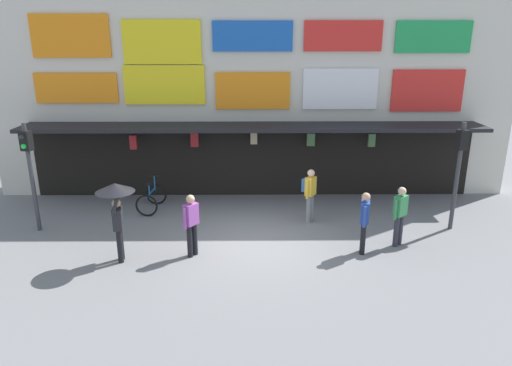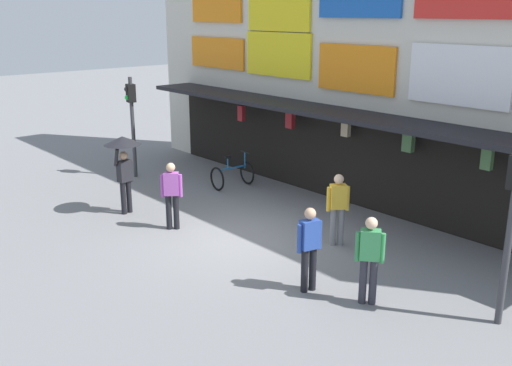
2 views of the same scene
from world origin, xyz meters
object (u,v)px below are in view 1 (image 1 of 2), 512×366
at_px(bicycle_parked, 151,199).
at_px(pedestrian_in_red, 364,219).
at_px(traffic_light_near, 29,160).
at_px(pedestrian_with_umbrella, 116,200).
at_px(pedestrian_in_blue, 191,222).
at_px(traffic_light_far, 459,159).
at_px(pedestrian_in_white, 400,213).
at_px(pedestrian_in_black, 310,192).

relative_size(bicycle_parked, pedestrian_in_red, 0.72).
height_order(traffic_light_near, pedestrian_with_umbrella, traffic_light_near).
bearing_deg(pedestrian_in_blue, pedestrian_with_umbrella, -171.43).
relative_size(traffic_light_far, pedestrian_in_white, 1.90).
bearing_deg(traffic_light_far, pedestrian_in_white, -149.34).
distance_m(bicycle_parked, pedestrian_with_umbrella, 3.79).
height_order(traffic_light_far, pedestrian_in_red, traffic_light_far).
distance_m(pedestrian_in_red, pedestrian_with_umbrella, 6.31).
distance_m(pedestrian_in_black, pedestrian_in_blue, 4.01).
relative_size(pedestrian_in_red, pedestrian_with_umbrella, 0.81).
relative_size(pedestrian_in_black, pedestrian_in_white, 1.00).
relative_size(pedestrian_with_umbrella, pedestrian_in_white, 1.24).
relative_size(traffic_light_near, pedestrian_in_white, 1.90).
bearing_deg(traffic_light_near, pedestrian_in_black, 4.09).
height_order(pedestrian_with_umbrella, pedestrian_in_white, pedestrian_with_umbrella).
distance_m(pedestrian_with_umbrella, pedestrian_in_blue, 1.94).
bearing_deg(pedestrian_in_red, pedestrian_in_white, 22.73).
xyz_separation_m(traffic_light_near, bicycle_parked, (3.00, 1.62, -1.75)).
height_order(traffic_light_far, pedestrian_in_blue, traffic_light_far).
distance_m(traffic_light_near, traffic_light_far, 12.20).
height_order(traffic_light_near, traffic_light_far, same).
bearing_deg(bicycle_parked, pedestrian_in_red, -27.19).
height_order(traffic_light_near, bicycle_parked, traffic_light_near).
height_order(pedestrian_in_black, pedestrian_in_blue, same).
xyz_separation_m(bicycle_parked, pedestrian_with_umbrella, (-0.05, -3.58, 1.25)).
bearing_deg(pedestrian_in_blue, traffic_light_far, 12.93).
relative_size(pedestrian_with_umbrella, pedestrian_in_blue, 1.24).
xyz_separation_m(pedestrian_in_red, pedestrian_in_blue, (-4.47, -0.12, 0.00)).
xyz_separation_m(pedestrian_with_umbrella, pedestrian_in_white, (7.32, 0.84, -0.69)).
bearing_deg(pedestrian_in_white, pedestrian_in_blue, -174.14).
xyz_separation_m(traffic_light_near, traffic_light_far, (12.20, 0.02, 0.00)).
bearing_deg(pedestrian_with_umbrella, traffic_light_near, 146.35).
height_order(traffic_light_far, pedestrian_in_white, traffic_light_far).
bearing_deg(pedestrian_in_red, pedestrian_in_black, 118.47).
distance_m(bicycle_parked, pedestrian_in_black, 5.18).
bearing_deg(bicycle_parked, pedestrian_with_umbrella, -90.79).
xyz_separation_m(traffic_light_far, pedestrian_in_black, (-4.16, 0.56, -1.16)).
xyz_separation_m(pedestrian_in_red, pedestrian_in_white, (1.06, 0.45, 0.00)).
relative_size(bicycle_parked, pedestrian_with_umbrella, 0.58).
distance_m(traffic_light_far, pedestrian_with_umbrella, 9.47).
bearing_deg(bicycle_parked, pedestrian_in_black, -11.66).
relative_size(traffic_light_far, bicycle_parked, 2.64).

